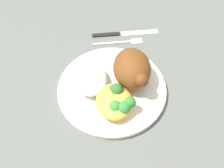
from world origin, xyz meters
The scene contains 7 objects.
ground_plane centered at (0.00, 0.00, 0.00)m, with size 2.00×2.00×0.00m, color slate.
plate centered at (0.00, 0.00, 0.01)m, with size 0.26×0.26×0.02m.
roasted_chicken centered at (-0.02, 0.05, 0.05)m, with size 0.12×0.09×0.08m.
rice_pile centered at (-0.02, -0.05, 0.03)m, with size 0.10×0.08×0.03m, color white.
mac_cheese_with_broccoli centered at (0.05, 0.00, 0.03)m, with size 0.10×0.08×0.04m.
fork centered at (-0.16, 0.04, 0.00)m, with size 0.02×0.14×0.01m.
knife centered at (-0.20, 0.04, 0.00)m, with size 0.02×0.19×0.01m.
Camera 1 is at (0.35, -0.03, 0.51)m, focal length 40.49 mm.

